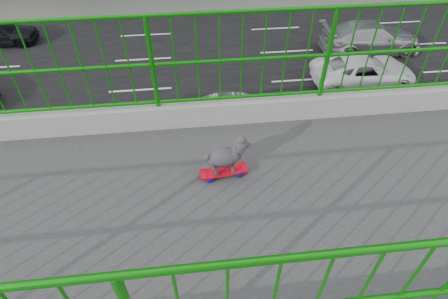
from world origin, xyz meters
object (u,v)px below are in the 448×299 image
skateboard (224,172)px  car_2 (364,71)px  car_1 (216,121)px  car_6 (70,133)px  car_0 (153,187)px  car_3 (371,38)px  poodle (226,155)px

skateboard → car_2: bearing=138.4°
car_1 → car_6: (0.00, -5.75, -0.11)m
car_0 → car_3: 15.07m
car_0 → car_6: 4.61m
poodle → car_3: 19.19m
car_1 → car_2: bearing=113.1°
skateboard → car_0: 8.61m
poodle → car_1: bearing=168.5°
car_2 → car_3: car_3 is taller
car_0 → car_1: car_1 is taller
car_0 → car_2: bearing=122.8°
poodle → car_2: 15.89m
car_0 → car_1: 4.02m
car_0 → poodle: bearing=17.8°
car_0 → car_2: 11.80m
car_3 → skateboard: bearing=146.9°
poodle → car_0: 8.79m
poodle → car_3: size_ratio=0.09×
skateboard → car_0: size_ratio=0.13×
skateboard → car_0: (-5.55, -1.75, -6.34)m
skateboard → car_3: skateboard is taller
poodle → car_2: bearing=138.5°
skateboard → car_1: size_ratio=0.11×
car_3 → car_6: car_3 is taller
car_2 → car_3: 3.62m
car_2 → car_6: size_ratio=1.01×
skateboard → car_3: 19.12m
car_2 → car_3: (-3.20, 1.69, 0.11)m
skateboard → car_1: 10.77m
car_6 → car_0: bearing=46.0°
car_3 → car_6: 16.24m
car_0 → car_1: size_ratio=0.86×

